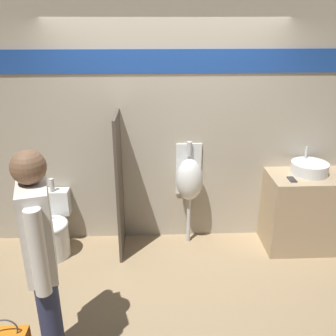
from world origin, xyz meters
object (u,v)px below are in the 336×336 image
(toilet, at_px, (52,231))
(person_in_vest, at_px, (41,255))
(urinal_near_counter, at_px, (189,179))
(cell_phone, at_px, (292,179))
(sink_basin, at_px, (309,168))

(toilet, bearing_deg, person_in_vest, -76.23)
(toilet, height_order, person_in_vest, person_in_vest)
(toilet, bearing_deg, urinal_near_counter, 6.64)
(cell_phone, bearing_deg, urinal_near_counter, 166.55)
(cell_phone, xyz_separation_m, toilet, (-2.62, 0.08, -0.61))
(cell_phone, height_order, urinal_near_counter, urinal_near_counter)
(urinal_near_counter, distance_m, toilet, 1.64)
(sink_basin, xyz_separation_m, person_in_vest, (-2.51, -1.53, 0.00))
(toilet, xyz_separation_m, person_in_vest, (0.35, -1.44, 0.67))
(sink_basin, distance_m, urinal_near_counter, 1.33)
(sink_basin, relative_size, toilet, 0.49)
(cell_phone, distance_m, person_in_vest, 2.64)
(urinal_near_counter, distance_m, person_in_vest, 2.02)
(sink_basin, distance_m, toilet, 2.94)
(toilet, bearing_deg, sink_basin, 1.81)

